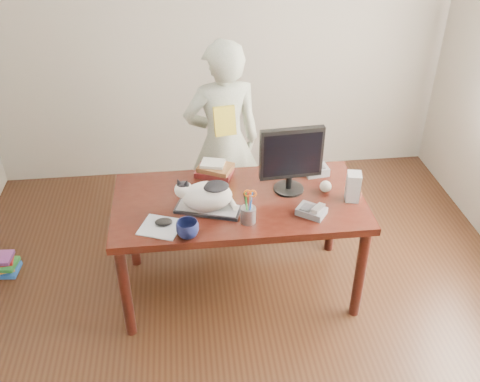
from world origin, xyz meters
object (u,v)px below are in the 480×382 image
monitor (291,157)px  person (223,143)px  speaker (353,187)px  book_pile_b (0,264)px  keyboard (208,209)px  mouse (164,222)px  calculator (314,167)px  coffee_mug (187,229)px  desk (238,211)px  phone (312,211)px  baseball (326,186)px  cat (205,195)px  pen_cup (248,213)px  book_stack (215,169)px

monitor → person: bearing=116.5°
speaker → book_pile_b: (-2.43, 0.43, -0.77)m
keyboard → mouse: size_ratio=3.52×
book_pile_b → keyboard: bearing=-16.4°
calculator → coffee_mug: bearing=-152.0°
desk → calculator: (0.55, 0.22, 0.18)m
phone → baseball: same height
person → speaker: bearing=125.4°
desk → baseball: 0.60m
cat → phone: bearing=8.7°
desk → baseball: baseball is taller
desk → speaker: (0.71, -0.15, 0.24)m
pen_cup → calculator: (0.53, 0.53, -0.03)m
speaker → book_stack: size_ratio=0.67×
book_pile_b → cat: bearing=-16.5°
cat → keyboard: bearing=8.4°
keyboard → person: bearing=96.8°
pen_cup → coffee_mug: bearing=-164.5°
coffee_mug → person: size_ratio=0.08×
coffee_mug → baseball: coffee_mug is taller
desk → phone: phone is taller
coffee_mug → phone: (0.76, 0.13, -0.03)m
desk → mouse: bearing=-148.3°
pen_cup → baseball: bearing=26.6°
cat → coffee_mug: (-0.12, -0.24, -0.07)m
cat → coffee_mug: bearing=-97.6°
baseball → book_pile_b: size_ratio=0.29×
phone → book_stack: book_stack is taller
desk → cat: (-0.22, -0.17, 0.27)m
book_pile_b → phone: bearing=-14.5°
pen_cup → speaker: pen_cup is taller
phone → calculator: size_ratio=0.92×
phone → book_stack: size_ratio=0.72×
desk → mouse: size_ratio=13.10×
person → book_pile_b: size_ratio=6.09×
coffee_mug → book_pile_b: 1.71m
cat → person: (0.18, 0.80, -0.08)m
monitor → phone: bearing=-75.4°
keyboard → speaker: (0.92, 0.02, 0.08)m
keyboard → monitor: monitor is taller
keyboard → phone: 0.64m
person → book_pile_b: bearing=3.0°
desk → phone: size_ratio=7.75×
monitor → coffee_mug: monitor is taller
person → monitor: bearing=111.7°
phone → coffee_mug: bearing=-133.5°
keyboard → book_pile_b: keyboard is taller
desk → book_stack: size_ratio=5.57×
monitor → person: size_ratio=0.29×
phone → baseball: (0.14, 0.24, 0.01)m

